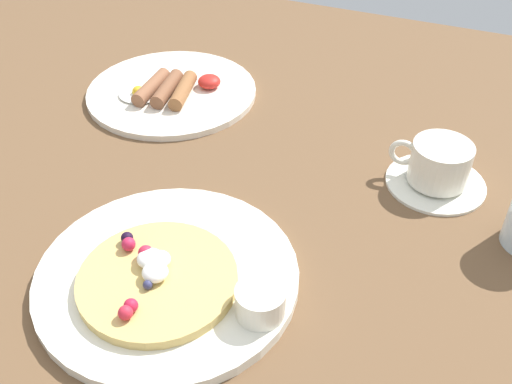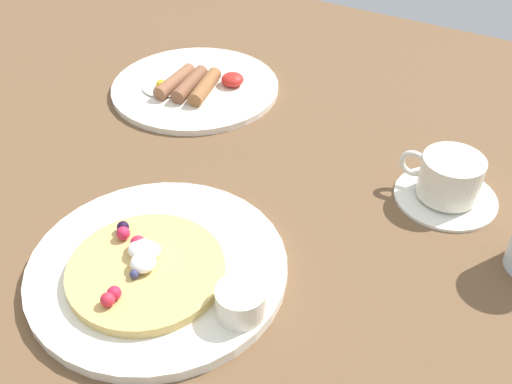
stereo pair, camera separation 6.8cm
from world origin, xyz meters
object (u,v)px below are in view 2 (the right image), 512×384
(syrup_ramekin, at_px, (241,301))
(coffee_cup, at_px, (449,176))
(pancake_plate, at_px, (158,268))
(breakfast_plate, at_px, (195,87))
(coffee_saucer, at_px, (445,196))

(syrup_ramekin, height_order, coffee_cup, coffee_cup)
(pancake_plate, relative_size, coffee_cup, 2.72)
(syrup_ramekin, bearing_deg, coffee_cup, 66.97)
(pancake_plate, relative_size, breakfast_plate, 1.06)
(breakfast_plate, bearing_deg, syrup_ramekin, -50.28)
(breakfast_plate, distance_m, coffee_saucer, 0.45)
(pancake_plate, xyz_separation_m, coffee_cup, (0.25, 0.29, 0.03))
(coffee_cup, bearing_deg, coffee_saucer, -0.24)
(coffee_cup, bearing_deg, syrup_ramekin, -113.03)
(pancake_plate, xyz_separation_m, coffee_saucer, (0.25, 0.29, -0.00))
(breakfast_plate, bearing_deg, pancake_plate, -61.66)
(syrup_ramekin, height_order, coffee_saucer, syrup_ramekin)
(syrup_ramekin, bearing_deg, coffee_saucer, 66.72)
(syrup_ramekin, distance_m, coffee_cup, 0.33)
(syrup_ramekin, bearing_deg, breakfast_plate, 129.72)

